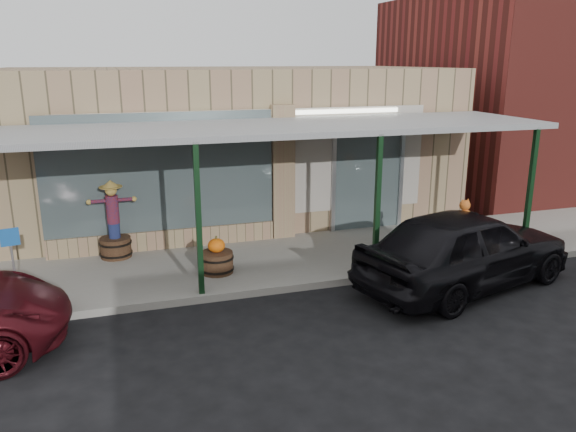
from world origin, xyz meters
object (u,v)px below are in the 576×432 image
object	(u,v)px
barrel_scarecrow	(114,232)
handicap_sign	(13,258)
barrel_pumpkin	(217,260)
parked_sedan	(466,248)

from	to	relation	value
barrel_scarecrow	handicap_sign	xyz separation A→B (m)	(-1.69, -2.35, 0.37)
barrel_pumpkin	barrel_scarecrow	bearing A→B (deg)	140.77
barrel_scarecrow	barrel_pumpkin	xyz separation A→B (m)	(1.99, -1.62, -0.31)
parked_sedan	handicap_sign	bearing A→B (deg)	66.57
barrel_scarecrow	barrel_pumpkin	size ratio (longest dim) A/B	2.22
handicap_sign	parked_sedan	distance (m)	8.42
barrel_scarecrow	barrel_pumpkin	world-z (taller)	barrel_scarecrow
handicap_sign	parked_sedan	size ratio (longest dim) A/B	0.29
parked_sedan	barrel_scarecrow	bearing A→B (deg)	46.64
barrel_pumpkin	handicap_sign	xyz separation A→B (m)	(-3.68, -0.73, 0.69)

